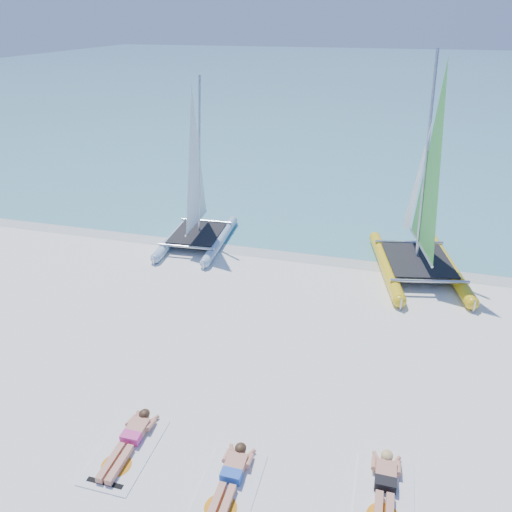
% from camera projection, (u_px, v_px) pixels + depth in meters
% --- Properties ---
extents(ground, '(140.00, 140.00, 0.00)m').
position_uv_depth(ground, '(277.00, 347.00, 12.41)').
color(ground, white).
rests_on(ground, ground).
extents(sea, '(140.00, 115.00, 0.01)m').
position_uv_depth(sea, '(383.00, 75.00, 67.01)').
color(sea, '#6FB9B8').
rests_on(sea, ground).
extents(wet_sand_strip, '(140.00, 1.40, 0.01)m').
position_uv_depth(wet_sand_strip, '(313.00, 255.00, 17.17)').
color(wet_sand_strip, silver).
rests_on(wet_sand_strip, ground).
extents(catamaran_blue, '(2.31, 4.39, 5.83)m').
position_uv_depth(catamaran_blue, '(196.00, 196.00, 17.44)').
color(catamaran_blue, '#A2C1D5').
rests_on(catamaran_blue, ground).
extents(catamaran_yellow, '(3.37, 5.49, 6.81)m').
position_uv_depth(catamaran_yellow, '(422.00, 203.00, 15.57)').
color(catamaran_yellow, yellow).
rests_on(catamaran_yellow, ground).
extents(towel_a, '(1.00, 1.85, 0.02)m').
position_uv_depth(towel_a, '(126.00, 451.00, 9.46)').
color(towel_a, silver).
rests_on(towel_a, ground).
extents(sunbather_a, '(0.37, 1.73, 0.26)m').
position_uv_depth(sunbather_a, '(130.00, 439.00, 9.58)').
color(sunbather_a, tan).
rests_on(sunbather_a, towel_a).
extents(towel_b, '(1.00, 1.85, 0.02)m').
position_uv_depth(towel_b, '(227.00, 491.00, 8.66)').
color(towel_b, silver).
rests_on(towel_b, ground).
extents(sunbather_b, '(0.37, 1.73, 0.26)m').
position_uv_depth(sunbather_b, '(230.00, 478.00, 8.78)').
color(sunbather_b, tan).
rests_on(sunbather_b, towel_b).
extents(towel_c, '(1.00, 1.85, 0.02)m').
position_uv_depth(towel_c, '(384.00, 500.00, 8.51)').
color(towel_c, silver).
rests_on(towel_c, ground).
extents(sunbather_c, '(0.37, 1.73, 0.26)m').
position_uv_depth(sunbather_c, '(385.00, 486.00, 8.63)').
color(sunbather_c, tan).
rests_on(sunbather_c, towel_c).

